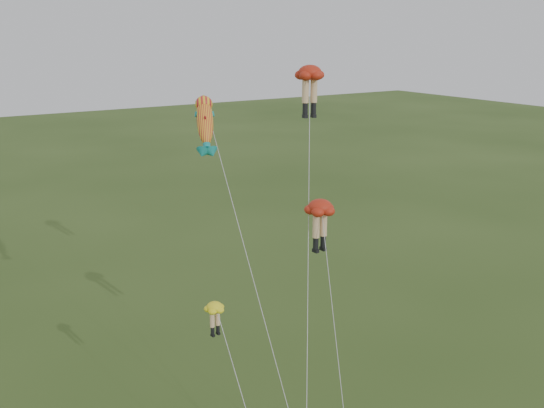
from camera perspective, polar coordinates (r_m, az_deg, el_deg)
legs_kite_red_high at (r=33.99m, az=3.58°, el=11.54°), size 8.46×11.60×19.43m
legs_kite_red_mid at (r=30.05m, az=4.59°, el=-0.95°), size 2.99×6.81×13.21m
legs_kite_yellow at (r=28.45m, az=-5.16°, el=-10.71°), size 1.10×6.71×9.18m
fish_kite at (r=29.76m, az=-6.27°, el=7.65°), size 2.15×9.46×18.42m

